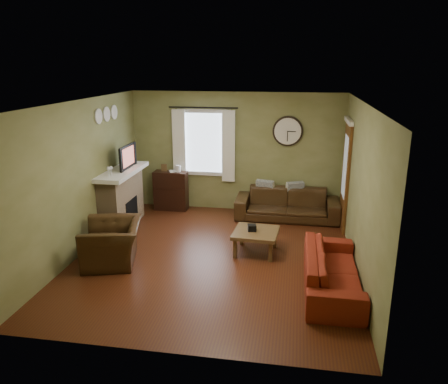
% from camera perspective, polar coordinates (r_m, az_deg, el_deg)
% --- Properties ---
extents(floor, '(4.60, 5.20, 0.00)m').
position_cam_1_polar(floor, '(7.53, -1.27, -8.51)').
color(floor, '#461E0F').
rests_on(floor, ground).
extents(ceiling, '(4.60, 5.20, 0.00)m').
position_cam_1_polar(ceiling, '(6.84, -1.41, 11.61)').
color(ceiling, white).
rests_on(ceiling, ground).
extents(wall_left, '(0.00, 5.20, 2.60)m').
position_cam_1_polar(wall_left, '(7.83, -18.12, 1.76)').
color(wall_left, olive).
rests_on(wall_left, ground).
extents(wall_right, '(0.00, 5.20, 2.60)m').
position_cam_1_polar(wall_right, '(7.03, 17.41, 0.19)').
color(wall_right, olive).
rests_on(wall_right, ground).
extents(wall_back, '(4.60, 0.00, 2.60)m').
position_cam_1_polar(wall_back, '(9.57, 1.59, 5.18)').
color(wall_back, olive).
rests_on(wall_back, ground).
extents(wall_front, '(4.60, 0.00, 2.60)m').
position_cam_1_polar(wall_front, '(4.69, -7.32, -7.37)').
color(wall_front, olive).
rests_on(wall_front, ground).
extents(fireplace, '(0.40, 1.40, 1.10)m').
position_cam_1_polar(fireplace, '(8.94, -13.23, -1.05)').
color(fireplace, tan).
rests_on(fireplace, floor).
extents(firebox, '(0.04, 0.60, 0.55)m').
position_cam_1_polar(firebox, '(8.95, -12.00, -2.64)').
color(firebox, black).
rests_on(firebox, fireplace).
extents(mantel, '(0.58, 1.60, 0.08)m').
position_cam_1_polar(mantel, '(8.78, -13.30, 2.61)').
color(mantel, white).
rests_on(mantel, fireplace).
extents(tv, '(0.08, 0.60, 0.35)m').
position_cam_1_polar(tv, '(8.86, -12.90, 4.19)').
color(tv, black).
rests_on(tv, mantel).
extents(tv_screen, '(0.02, 0.62, 0.36)m').
position_cam_1_polar(tv_screen, '(8.81, -12.44, 4.53)').
color(tv_screen, '#994C3F').
rests_on(tv_screen, mantel).
extents(medallion_left, '(0.28, 0.28, 0.03)m').
position_cam_1_polar(medallion_left, '(8.35, -16.08, 9.47)').
color(medallion_left, white).
rests_on(medallion_left, wall_left).
extents(medallion_mid, '(0.28, 0.28, 0.03)m').
position_cam_1_polar(medallion_mid, '(8.67, -15.09, 9.79)').
color(medallion_mid, white).
rests_on(medallion_mid, wall_left).
extents(medallion_right, '(0.28, 0.28, 0.03)m').
position_cam_1_polar(medallion_right, '(8.99, -14.17, 10.08)').
color(medallion_right, white).
rests_on(medallion_right, wall_left).
extents(window_pane, '(1.00, 0.02, 1.30)m').
position_cam_1_polar(window_pane, '(9.63, -2.57, 6.46)').
color(window_pane, silver).
rests_on(window_pane, wall_back).
extents(curtain_rod, '(0.03, 0.03, 1.50)m').
position_cam_1_polar(curtain_rod, '(9.43, -2.76, 10.96)').
color(curtain_rod, black).
rests_on(curtain_rod, wall_back).
extents(curtain_left, '(0.28, 0.04, 1.55)m').
position_cam_1_polar(curtain_left, '(9.68, -5.90, 6.13)').
color(curtain_left, white).
rests_on(curtain_left, wall_back).
extents(curtain_right, '(0.28, 0.04, 1.55)m').
position_cam_1_polar(curtain_right, '(9.45, 0.59, 5.96)').
color(curtain_right, white).
rests_on(curtain_right, wall_back).
extents(wall_clock, '(0.64, 0.06, 0.64)m').
position_cam_1_polar(wall_clock, '(9.35, 8.32, 7.86)').
color(wall_clock, white).
rests_on(wall_clock, wall_back).
extents(door, '(0.05, 0.90, 2.10)m').
position_cam_1_polar(door, '(8.86, 15.58, 1.98)').
color(door, brown).
rests_on(door, floor).
extents(bookshelf, '(0.74, 0.31, 0.88)m').
position_cam_1_polar(bookshelf, '(9.83, -6.95, 0.19)').
color(bookshelf, black).
rests_on(bookshelf, floor).
extents(book, '(0.24, 0.27, 0.02)m').
position_cam_1_polar(book, '(9.66, -7.17, 3.10)').
color(book, brown).
rests_on(book, bookshelf).
extents(sofa_brown, '(2.15, 0.84, 0.63)m').
position_cam_1_polar(sofa_brown, '(9.31, 8.23, -1.59)').
color(sofa_brown, '#31200F').
rests_on(sofa_brown, floor).
extents(pillow_left, '(0.39, 0.26, 0.38)m').
position_cam_1_polar(pillow_left, '(9.49, 9.19, 0.20)').
color(pillow_left, '#8E9698').
rests_on(pillow_left, sofa_brown).
extents(pillow_right, '(0.41, 0.21, 0.39)m').
position_cam_1_polar(pillow_right, '(9.52, 5.41, 0.39)').
color(pillow_right, '#8E9698').
rests_on(pillow_right, sofa_brown).
extents(sofa_red, '(0.78, 1.99, 0.58)m').
position_cam_1_polar(sofa_red, '(6.63, 13.95, -9.90)').
color(sofa_red, maroon).
rests_on(sofa_red, floor).
extents(armchair, '(1.15, 1.24, 0.68)m').
position_cam_1_polar(armchair, '(7.47, -14.37, -6.44)').
color(armchair, '#31200F').
rests_on(armchair, floor).
extents(coffee_table, '(0.80, 0.80, 0.40)m').
position_cam_1_polar(coffee_table, '(7.64, 4.16, -6.51)').
color(coffee_table, brown).
rests_on(coffee_table, floor).
extents(tissue_box, '(0.17, 0.17, 0.11)m').
position_cam_1_polar(tissue_box, '(7.58, 3.66, -5.07)').
color(tissue_box, black).
rests_on(tissue_box, coffee_table).
extents(wine_glass_a, '(0.07, 0.07, 0.20)m').
position_cam_1_polar(wine_glass_a, '(8.20, -14.83, 2.53)').
color(wine_glass_a, white).
rests_on(wine_glass_a, mantel).
extents(wine_glass_b, '(0.06, 0.06, 0.18)m').
position_cam_1_polar(wine_glass_b, '(8.30, -14.52, 2.66)').
color(wine_glass_b, white).
rests_on(wine_glass_b, mantel).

